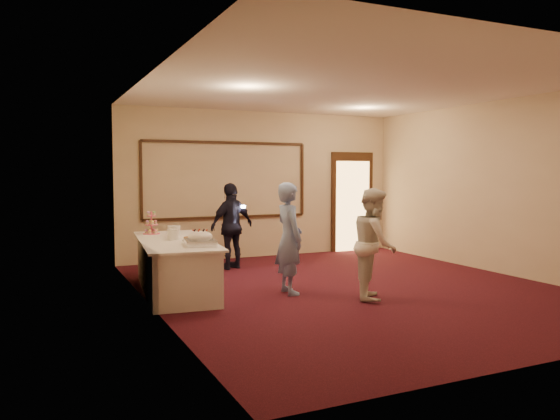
# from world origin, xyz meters

# --- Properties ---
(floor) EXTENTS (7.00, 7.00, 0.00)m
(floor) POSITION_xyz_m (0.00, 0.00, 0.00)
(floor) COLOR black
(floor) RESTS_ON ground
(room_walls) EXTENTS (6.04, 7.04, 3.02)m
(room_walls) POSITION_xyz_m (0.00, 0.00, 2.03)
(room_walls) COLOR beige
(room_walls) RESTS_ON floor
(wall_molding) EXTENTS (3.45, 0.04, 1.55)m
(wall_molding) POSITION_xyz_m (-0.80, 3.47, 1.60)
(wall_molding) COLOR black
(wall_molding) RESTS_ON room_walls
(doorway) EXTENTS (1.05, 0.07, 2.20)m
(doorway) POSITION_xyz_m (2.15, 3.45, 1.08)
(doorway) COLOR black
(doorway) RESTS_ON floor
(buffet_table) EXTENTS (1.27, 2.69, 0.77)m
(buffet_table) POSITION_xyz_m (-2.50, 0.89, 0.39)
(buffet_table) COLOR white
(buffet_table) RESTS_ON floor
(pavlova_tray) EXTENTS (0.48, 0.61, 0.21)m
(pavlova_tray) POSITION_xyz_m (-2.33, 0.17, 0.86)
(pavlova_tray) COLOR silver
(pavlova_tray) RESTS_ON buffet_table
(cupcake_stand) EXTENTS (0.27, 0.27, 0.39)m
(cupcake_stand) POSITION_xyz_m (-2.65, 1.80, 0.91)
(cupcake_stand) COLOR #F15882
(cupcake_stand) RESTS_ON buffet_table
(plate_stack_a) EXTENTS (0.18, 0.18, 0.15)m
(plate_stack_a) POSITION_xyz_m (-2.52, 0.92, 0.85)
(plate_stack_a) COLOR white
(plate_stack_a) RESTS_ON buffet_table
(plate_stack_b) EXTENTS (0.20, 0.20, 0.17)m
(plate_stack_b) POSITION_xyz_m (-2.40, 1.34, 0.85)
(plate_stack_b) COLOR white
(plate_stack_b) RESTS_ON buffet_table
(tart) EXTENTS (0.28, 0.28, 0.06)m
(tart) POSITION_xyz_m (-2.30, 0.68, 0.80)
(tart) COLOR white
(tart) RESTS_ON buffet_table
(man) EXTENTS (0.41, 0.60, 1.61)m
(man) POSITION_xyz_m (-1.02, 0.10, 0.81)
(man) COLOR #7994CC
(man) RESTS_ON floor
(woman) EXTENTS (0.89, 0.94, 1.54)m
(woman) POSITION_xyz_m (-0.08, -0.67, 0.77)
(woman) COLOR white
(woman) RESTS_ON floor
(guest) EXTENTS (0.99, 0.66, 1.56)m
(guest) POSITION_xyz_m (-1.09, 2.38, 0.78)
(guest) COLOR black
(guest) RESTS_ON floor
(camera_flash) EXTENTS (0.08, 0.06, 0.05)m
(camera_flash) POSITION_xyz_m (-0.90, 2.28, 1.13)
(camera_flash) COLOR white
(camera_flash) RESTS_ON guest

